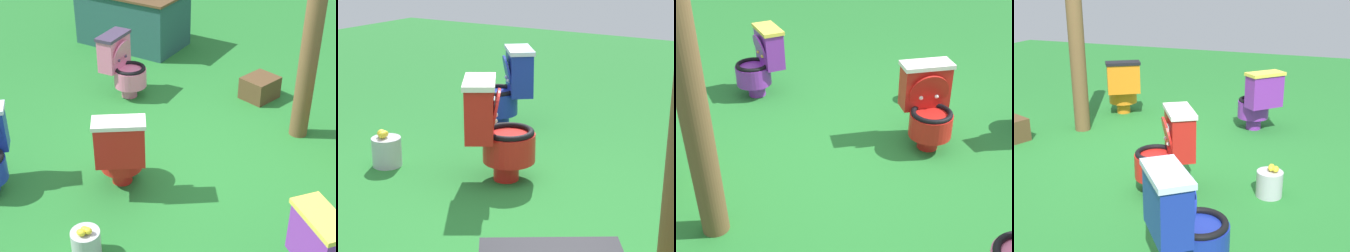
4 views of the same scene
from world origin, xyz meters
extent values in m
plane|color=#26752D|center=(0.00, 0.00, 0.00)|extent=(14.00, 14.00, 0.00)
cylinder|color=pink|center=(-1.31, 0.97, 0.07)|extent=(0.18, 0.18, 0.14)
cylinder|color=pink|center=(-1.29, 0.97, 0.24)|extent=(0.38, 0.38, 0.20)
torus|color=black|center=(-1.29, 0.97, 0.35)|extent=(0.36, 0.36, 0.04)
cylinder|color=#3F334C|center=(-1.29, 0.97, 0.30)|extent=(0.24, 0.24, 0.01)
cube|color=pink|center=(-1.49, 0.97, 0.51)|extent=(0.20, 0.41, 0.37)
cube|color=#3F334C|center=(-1.49, 0.97, 0.71)|extent=(0.22, 0.44, 0.04)
cube|color=#8CE0E5|center=(-1.39, 0.97, 0.56)|extent=(0.01, 0.11, 0.08)
cylinder|color=pink|center=(-1.39, 0.97, 0.49)|extent=(0.10, 0.35, 0.35)
sphere|color=#3F334C|center=(-1.39, 1.04, 0.46)|extent=(0.04, 0.04, 0.04)
sphere|color=#3F334C|center=(-1.39, 0.90, 0.46)|extent=(0.04, 0.04, 0.04)
cylinder|color=red|center=(-0.51, -0.45, 0.07)|extent=(0.25, 0.25, 0.14)
cylinder|color=red|center=(-0.52, -0.43, 0.24)|extent=(0.51, 0.51, 0.20)
torus|color=black|center=(-0.52, -0.43, 0.35)|extent=(0.49, 0.49, 0.04)
cylinder|color=white|center=(-0.52, -0.43, 0.30)|extent=(0.33, 0.33, 0.01)
cube|color=red|center=(-0.42, -0.60, 0.51)|extent=(0.45, 0.38, 0.37)
cube|color=white|center=(-0.42, -0.60, 0.71)|extent=(0.48, 0.41, 0.04)
cube|color=#8CE0E5|center=(-0.47, -0.52, 0.56)|extent=(0.10, 0.07, 0.08)
cylinder|color=red|center=(-0.47, -0.52, 0.49)|extent=(0.34, 0.26, 0.35)
sphere|color=white|center=(-0.53, -0.55, 0.46)|extent=(0.04, 0.04, 0.04)
sphere|color=white|center=(-0.41, -0.48, 0.46)|extent=(0.04, 0.04, 0.04)
cube|color=purple|center=(1.30, -0.97, 0.51)|extent=(0.43, 0.42, 0.37)
cube|color=#EACC4C|center=(1.30, -0.97, 0.71)|extent=(0.46, 0.45, 0.04)
cube|color=#8CE0E5|center=(1.37, -0.90, 0.56)|extent=(0.09, 0.08, 0.08)
cylinder|color=purple|center=(1.37, -0.90, 0.49)|extent=(0.32, 0.30, 0.35)
sphere|color=#EACC4C|center=(1.32, -0.85, 0.46)|extent=(0.04, 0.04, 0.04)
cube|color=#23514C|center=(-2.10, 2.37, 0.37)|extent=(1.44, 0.87, 0.74)
cylinder|color=brown|center=(0.65, 1.07, 1.13)|extent=(0.18, 0.18, 2.26)
cube|color=brown|center=(0.03, 1.63, 0.13)|extent=(0.43, 0.46, 0.25)
cylinder|color=#B7B7BF|center=(-0.26, -1.34, 0.11)|extent=(0.22, 0.22, 0.22)
ellipsoid|color=yellow|center=(-0.26, -1.39, 0.25)|extent=(0.07, 0.05, 0.05)
ellipsoid|color=yellow|center=(-0.25, -1.35, 0.25)|extent=(0.07, 0.05, 0.05)
ellipsoid|color=yellow|center=(-0.23, -1.35, 0.25)|extent=(0.07, 0.05, 0.05)
camera|label=1|loc=(1.61, -3.57, 2.84)|focal=55.89mm
camera|label=2|loc=(2.63, 1.51, 1.61)|focal=60.46mm
camera|label=3|loc=(-0.95, 2.89, 2.15)|focal=47.27mm
camera|label=4|loc=(-3.66, -1.87, 1.75)|focal=47.50mm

